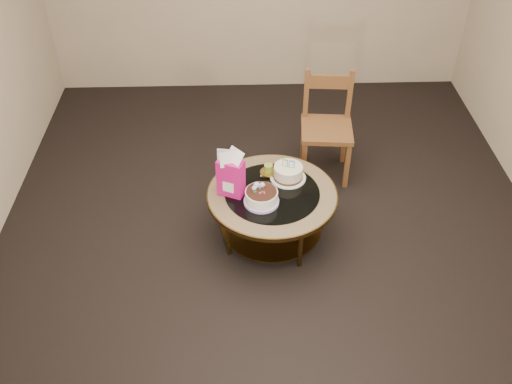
{
  "coord_description": "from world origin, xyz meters",
  "views": [
    {
      "loc": [
        -0.24,
        -3.38,
        3.3
      ],
      "look_at": [
        -0.12,
        0.02,
        0.45
      ],
      "focal_mm": 40.0,
      "sensor_mm": 36.0,
      "label": 1
    }
  ],
  "objects_px": {
    "coffee_table": "(272,200)",
    "cream_cake": "(288,173)",
    "dining_chair": "(327,126)",
    "decorated_cake": "(261,197)",
    "gift_bag": "(231,173)"
  },
  "relations": [
    {
      "from": "coffee_table",
      "to": "dining_chair",
      "type": "distance_m",
      "value": 1.02
    },
    {
      "from": "cream_cake",
      "to": "dining_chair",
      "type": "distance_m",
      "value": 0.8
    },
    {
      "from": "gift_bag",
      "to": "dining_chair",
      "type": "distance_m",
      "value": 1.22
    },
    {
      "from": "gift_bag",
      "to": "dining_chair",
      "type": "height_order",
      "value": "dining_chair"
    },
    {
      "from": "decorated_cake",
      "to": "gift_bag",
      "type": "xyz_separation_m",
      "value": [
        -0.23,
        0.12,
        0.14
      ]
    },
    {
      "from": "coffee_table",
      "to": "decorated_cake",
      "type": "bearing_deg",
      "value": -127.41
    },
    {
      "from": "cream_cake",
      "to": "dining_chair",
      "type": "height_order",
      "value": "dining_chair"
    },
    {
      "from": "coffee_table",
      "to": "cream_cake",
      "type": "bearing_deg",
      "value": 51.39
    },
    {
      "from": "cream_cake",
      "to": "dining_chair",
      "type": "bearing_deg",
      "value": 79.94
    },
    {
      "from": "coffee_table",
      "to": "dining_chair",
      "type": "bearing_deg",
      "value": 58.32
    },
    {
      "from": "coffee_table",
      "to": "decorated_cake",
      "type": "height_order",
      "value": "decorated_cake"
    },
    {
      "from": "coffee_table",
      "to": "cream_cake",
      "type": "relative_size",
      "value": 3.57
    },
    {
      "from": "dining_chair",
      "to": "coffee_table",
      "type": "bearing_deg",
      "value": -116.86
    },
    {
      "from": "dining_chair",
      "to": "decorated_cake",
      "type": "bearing_deg",
      "value": -117.58
    },
    {
      "from": "coffee_table",
      "to": "decorated_cake",
      "type": "distance_m",
      "value": 0.2
    }
  ]
}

